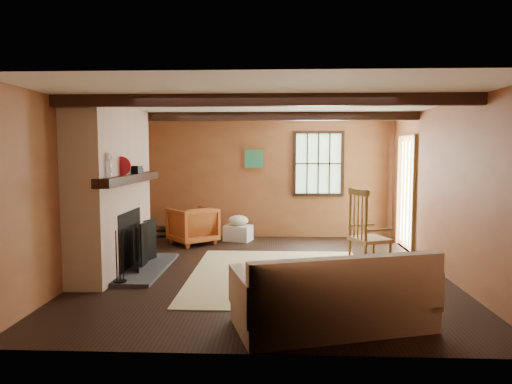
{
  "coord_description": "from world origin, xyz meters",
  "views": [
    {
      "loc": [
        0.13,
        -6.52,
        1.73
      ],
      "look_at": [
        -0.16,
        0.4,
        1.13
      ],
      "focal_mm": 32.0,
      "sensor_mm": 36.0,
      "label": 1
    }
  ],
  "objects_px": {
    "laundry_basket": "(238,233)",
    "armchair": "(193,226)",
    "fireplace": "(113,195)",
    "sofa": "(335,300)",
    "rocking_chair": "(367,236)"
  },
  "relations": [
    {
      "from": "laundry_basket",
      "to": "armchair",
      "type": "relative_size",
      "value": 0.65
    },
    {
      "from": "fireplace",
      "to": "sofa",
      "type": "xyz_separation_m",
      "value": [
        2.95,
        -2.13,
        -0.82
      ]
    },
    {
      "from": "sofa",
      "to": "laundry_basket",
      "type": "bearing_deg",
      "value": 90.25
    },
    {
      "from": "laundry_basket",
      "to": "sofa",
      "type": "bearing_deg",
      "value": -73.43
    },
    {
      "from": "fireplace",
      "to": "armchair",
      "type": "height_order",
      "value": "fireplace"
    },
    {
      "from": "laundry_basket",
      "to": "rocking_chair",
      "type": "bearing_deg",
      "value": -47.12
    },
    {
      "from": "rocking_chair",
      "to": "sofa",
      "type": "xyz_separation_m",
      "value": [
        -0.75,
        -2.2,
        -0.23
      ]
    },
    {
      "from": "rocking_chair",
      "to": "armchair",
      "type": "bearing_deg",
      "value": 35.09
    },
    {
      "from": "fireplace",
      "to": "sofa",
      "type": "distance_m",
      "value": 3.73
    },
    {
      "from": "fireplace",
      "to": "sofa",
      "type": "bearing_deg",
      "value": -35.79
    },
    {
      "from": "fireplace",
      "to": "laundry_basket",
      "type": "relative_size",
      "value": 4.8
    },
    {
      "from": "rocking_chair",
      "to": "laundry_basket",
      "type": "relative_size",
      "value": 2.43
    },
    {
      "from": "fireplace",
      "to": "rocking_chair",
      "type": "xyz_separation_m",
      "value": [
        3.7,
        0.07,
        -0.59
      ]
    },
    {
      "from": "fireplace",
      "to": "armchair",
      "type": "distance_m",
      "value": 2.22
    },
    {
      "from": "fireplace",
      "to": "laundry_basket",
      "type": "height_order",
      "value": "fireplace"
    }
  ]
}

